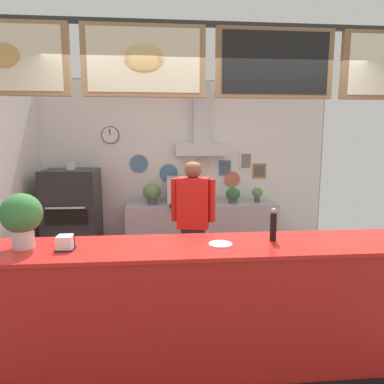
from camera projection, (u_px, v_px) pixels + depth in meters
ground_plane at (204, 339)px, 3.31m from camera, size 6.32×6.32×0.00m
back_wall_assembly at (186, 163)px, 5.46m from camera, size 4.60×3.03×2.80m
service_counter at (212, 311)px, 2.74m from camera, size 3.38×0.64×1.09m
back_prep_counter at (201, 231)px, 5.46m from camera, size 2.31×0.56×0.90m
pizza_oven at (73, 219)px, 5.02m from camera, size 0.74×0.72×1.56m
shop_worker at (193, 224)px, 4.10m from camera, size 0.51×0.29×1.63m
espresso_machine at (185, 191)px, 5.31m from camera, size 0.56×0.54×0.41m
potted_rosemary at (152, 192)px, 5.28m from camera, size 0.27×0.27×0.32m
potted_basil at (233, 195)px, 5.38m from camera, size 0.22×0.22×0.24m
potted_oregano at (257, 193)px, 5.45m from camera, size 0.17×0.17×0.23m
basil_vase at (22, 218)px, 2.53m from camera, size 0.30×0.30×0.41m
pepper_grinder at (273, 225)px, 2.73m from camera, size 0.05×0.05×0.26m
napkin_holder at (65, 243)px, 2.52m from camera, size 0.14×0.13×0.12m
condiment_plate at (220, 244)px, 2.63m from camera, size 0.18×0.18×0.01m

